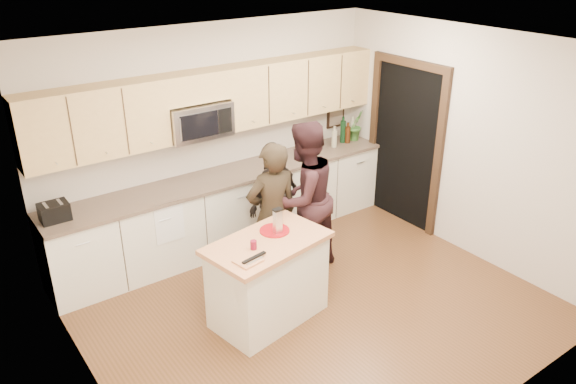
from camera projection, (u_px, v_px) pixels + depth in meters
floor at (313, 304)px, 5.99m from camera, size 4.50×4.50×0.00m
room_shell at (316, 152)px, 5.27m from camera, size 4.52×4.02×2.71m
back_cabinetry at (230, 208)px, 7.03m from camera, size 4.50×0.66×0.94m
upper_cabinetry at (221, 98)px, 6.59m from camera, size 4.50×0.33×0.75m
microwave at (198, 120)px, 6.46m from camera, size 0.76×0.41×0.40m
doorway at (405, 139)px, 7.36m from camera, size 0.06×1.25×2.20m
framed_picture at (336, 114)px, 7.95m from camera, size 0.30×0.03×0.38m
dish_towel at (164, 210)px, 6.25m from camera, size 0.34×0.60×0.48m
island at (268, 280)px, 5.60m from camera, size 1.30×0.89×0.90m
red_plate at (275, 230)px, 5.59m from camera, size 0.30×0.30×0.02m
box_grater at (278, 220)px, 5.49m from camera, size 0.09×0.07×0.26m
drink_glass at (254, 245)px, 5.26m from camera, size 0.06×0.06×0.09m
cutting_board at (248, 261)px, 5.06m from camera, size 0.25×0.23×0.02m
tongs at (254, 258)px, 5.08m from camera, size 0.27×0.08×0.02m
knife at (255, 261)px, 5.04m from camera, size 0.19×0.05×0.01m
toaster at (54, 212)px, 5.69m from camera, size 0.29×0.22×0.19m
bottle_cluster at (335, 133)px, 7.72m from camera, size 0.73×0.19×0.37m
orchid at (356, 125)px, 7.89m from camera, size 0.26×0.23×0.43m
woman_left at (272, 215)px, 6.09m from camera, size 0.65×0.48×1.65m
woman_center at (303, 198)px, 6.32m from camera, size 0.96×0.80×1.79m
woman_right at (274, 200)px, 6.66m from camera, size 0.92×0.60×1.45m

